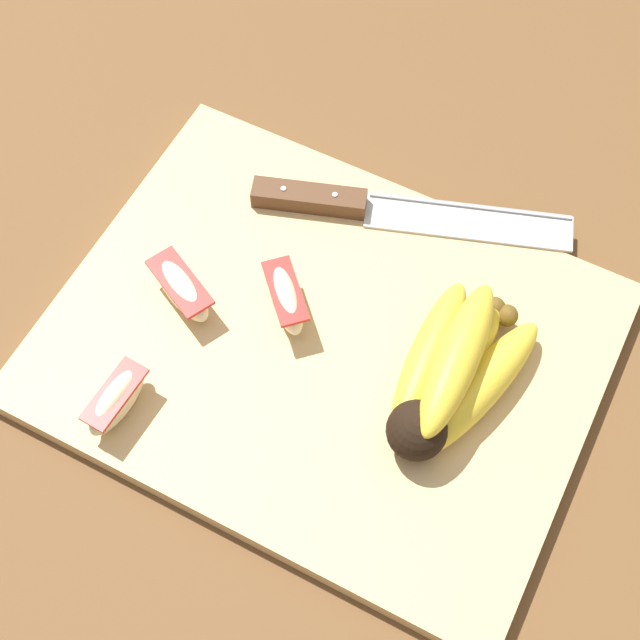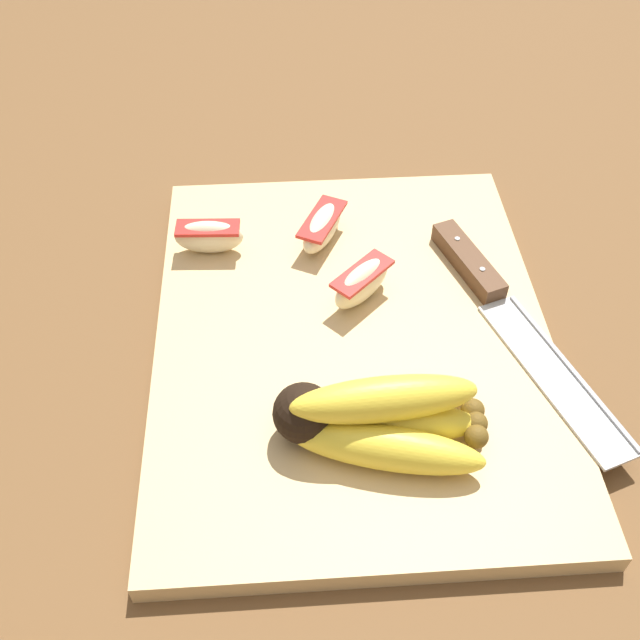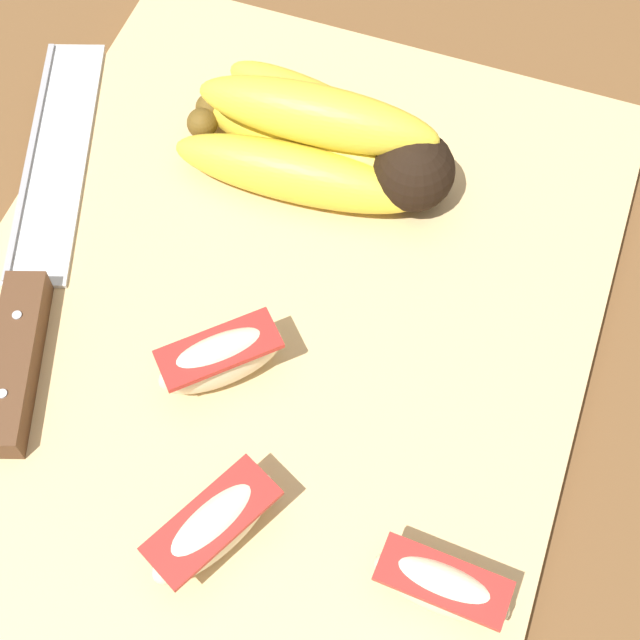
% 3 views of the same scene
% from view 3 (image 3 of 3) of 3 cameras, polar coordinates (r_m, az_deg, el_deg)
% --- Properties ---
extents(ground_plane, '(6.00, 6.00, 0.00)m').
position_cam_3_polar(ground_plane, '(0.54, -3.87, -0.59)').
color(ground_plane, brown).
extents(cutting_board, '(0.43, 0.34, 0.02)m').
position_cam_3_polar(cutting_board, '(0.53, -2.69, -0.12)').
color(cutting_board, tan).
rests_on(cutting_board, ground_plane).
extents(banana_bunch, '(0.10, 0.16, 0.06)m').
position_cam_3_polar(banana_bunch, '(0.56, 0.33, 10.45)').
color(banana_bunch, black).
rests_on(banana_bunch, cutting_board).
extents(chefs_knife, '(0.27, 0.12, 0.02)m').
position_cam_3_polar(chefs_knife, '(0.55, -16.72, 2.02)').
color(chefs_knife, silver).
rests_on(chefs_knife, cutting_board).
extents(apple_wedge_near, '(0.06, 0.06, 0.04)m').
position_cam_3_polar(apple_wedge_near, '(0.49, -5.47, -2.45)').
color(apple_wedge_near, beige).
rests_on(apple_wedge_near, cutting_board).
extents(apple_wedge_middle, '(0.08, 0.05, 0.03)m').
position_cam_3_polar(apple_wedge_middle, '(0.46, -6.28, -12.03)').
color(apple_wedge_middle, beige).
rests_on(apple_wedge_middle, cutting_board).
extents(apple_wedge_far, '(0.03, 0.07, 0.03)m').
position_cam_3_polar(apple_wedge_far, '(0.45, 7.14, -15.33)').
color(apple_wedge_far, beige).
rests_on(apple_wedge_far, cutting_board).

